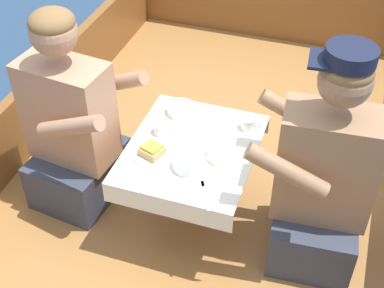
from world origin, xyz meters
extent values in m
plane|color=navy|center=(0.00, 0.00, 0.00)|extent=(60.00, 60.00, 0.00)
cube|color=#9E6B38|center=(0.00, 0.00, 0.17)|extent=(2.10, 3.78, 0.34)
cube|color=brown|center=(-1.02, 0.00, 0.54)|extent=(0.06, 3.78, 0.40)
cube|color=brown|center=(0.00, 1.86, 0.57)|extent=(1.98, 0.06, 0.45)
cylinder|color=#B2B2B7|center=(0.00, -0.02, 0.54)|extent=(0.07, 0.07, 0.41)
cube|color=#9E6B38|center=(0.00, -0.02, 0.76)|extent=(0.53, 0.64, 0.02)
cube|color=white|center=(0.00, -0.02, 0.77)|extent=(0.56, 0.67, 0.00)
cube|color=white|center=(0.00, -0.36, 0.72)|extent=(0.56, 0.00, 0.10)
cube|color=white|center=(0.00, 0.31, 0.72)|extent=(0.56, 0.00, 0.10)
cube|color=#333847|center=(-0.59, -0.06, 0.47)|extent=(0.41, 0.48, 0.26)
cube|color=tan|center=(-0.59, -0.06, 0.85)|extent=(0.42, 0.27, 0.51)
sphere|color=tan|center=(-0.59, -0.06, 1.26)|extent=(0.20, 0.20, 0.20)
ellipsoid|color=brown|center=(-0.59, -0.06, 1.31)|extent=(0.19, 0.19, 0.11)
cylinder|color=tan|center=(-0.41, 0.10, 0.95)|extent=(0.34, 0.11, 0.21)
cylinder|color=tan|center=(-0.46, -0.26, 0.95)|extent=(0.34, 0.11, 0.21)
cube|color=#333847|center=(0.59, -0.05, 0.47)|extent=(0.39, 0.47, 0.26)
cube|color=#936B4C|center=(0.59, -0.05, 0.86)|extent=(0.42, 0.25, 0.52)
sphere|color=#936B4C|center=(0.59, -0.05, 1.27)|extent=(0.20, 0.20, 0.20)
ellipsoid|color=brown|center=(0.59, -0.05, 1.31)|extent=(0.19, 0.19, 0.11)
cylinder|color=#936B4C|center=(0.45, -0.24, 0.95)|extent=(0.34, 0.10, 0.21)
cylinder|color=#936B4C|center=(0.42, 0.12, 0.95)|extent=(0.34, 0.10, 0.21)
cylinder|color=black|center=(0.59, -0.05, 1.37)|extent=(0.18, 0.18, 0.06)
cube|color=black|center=(0.50, -0.06, 1.34)|extent=(0.11, 0.15, 0.01)
cylinder|color=white|center=(-0.15, -0.13, 0.77)|extent=(0.17, 0.17, 0.01)
cylinder|color=white|center=(0.04, 0.14, 0.77)|extent=(0.18, 0.18, 0.01)
cube|color=tan|center=(-0.15, -0.13, 0.80)|extent=(0.12, 0.11, 0.04)
cube|color=gold|center=(-0.15, -0.13, 0.82)|extent=(0.10, 0.09, 0.01)
cylinder|color=white|center=(0.03, -0.15, 0.79)|extent=(0.15, 0.15, 0.04)
cylinder|color=beige|center=(0.03, -0.15, 0.80)|extent=(0.12, 0.12, 0.02)
cylinder|color=white|center=(-0.13, 0.21, 0.79)|extent=(0.14, 0.14, 0.04)
cylinder|color=beige|center=(-0.13, 0.21, 0.80)|extent=(0.11, 0.11, 0.02)
cylinder|color=white|center=(0.15, -0.04, 0.79)|extent=(0.13, 0.13, 0.04)
cylinder|color=beige|center=(0.15, -0.04, 0.80)|extent=(0.11, 0.11, 0.02)
cylinder|color=white|center=(0.20, 0.19, 0.80)|extent=(0.07, 0.07, 0.06)
torus|color=white|center=(0.24, 0.19, 0.80)|extent=(0.04, 0.01, 0.04)
cylinder|color=#3D2314|center=(0.20, 0.19, 0.81)|extent=(0.06, 0.06, 0.01)
cylinder|color=white|center=(-0.17, 0.03, 0.80)|extent=(0.07, 0.07, 0.05)
torus|color=white|center=(-0.12, 0.03, 0.80)|extent=(0.04, 0.01, 0.04)
cylinder|color=#3D2314|center=(-0.17, 0.03, 0.81)|extent=(0.06, 0.06, 0.01)
cube|color=silver|center=(0.15, -0.29, 0.77)|extent=(0.09, 0.16, 0.00)
cube|color=silver|center=(0.12, -0.23, 0.77)|extent=(0.03, 0.04, 0.00)
cube|color=silver|center=(-0.12, -0.29, 0.77)|extent=(0.14, 0.12, 0.00)
ellipsoid|color=silver|center=(-0.07, -0.24, 0.77)|extent=(0.04, 0.02, 0.01)
cube|color=silver|center=(0.05, -0.25, 0.77)|extent=(0.11, 0.15, 0.00)
camera|label=1|loc=(0.58, -1.74, 2.33)|focal=50.00mm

